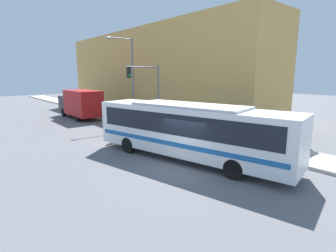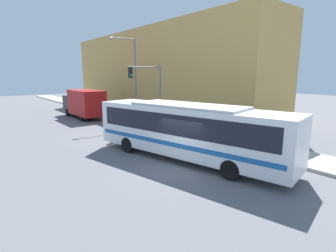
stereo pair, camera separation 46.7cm
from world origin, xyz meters
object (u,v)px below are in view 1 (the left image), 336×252
Objects in this scene: delivery_truck at (80,103)px; street_lamp at (129,73)px; fire_hydrant at (182,127)px; pedestrian_near_corner at (136,111)px; parking_meter at (157,116)px; city_bus at (189,128)px; traffic_light_pole at (148,85)px.

street_lamp is (3.06, -5.50, 3.28)m from delivery_truck.
pedestrian_near_corner reaches higher than fire_hydrant.
delivery_truck is at bearing 119.07° from street_lamp.
street_lamp is at bearing 91.56° from parking_meter.
delivery_truck is 4.61× the size of pedestrian_near_corner.
parking_meter is at bearing 51.11° from city_bus.
street_lamp is (-0.12, 7.65, 4.41)m from fire_hydrant.
delivery_truck reaches higher than parking_meter.
city_bus is at bearing -107.72° from street_lamp.
city_bus reaches higher than pedestrian_near_corner.
street_lamp reaches higher than fire_hydrant.
street_lamp is at bearing 78.97° from traffic_light_pole.
delivery_truck is 10.38m from parking_meter.
fire_hydrant is at bearing -73.86° from traffic_light_pole.
parking_meter is at bearing -88.44° from street_lamp.
city_bus reaches higher than parking_meter.
delivery_truck is at bearing 107.85° from parking_meter.
traffic_light_pole reaches higher than delivery_truck.
parking_meter is 5.84m from street_lamp.
city_bus is at bearing -93.09° from delivery_truck.
city_bus is at bearing -116.67° from parking_meter.
pedestrian_near_corner is (4.08, -5.02, -0.72)m from delivery_truck.
pedestrian_near_corner is at bearing 24.80° from street_lamp.
pedestrian_near_corner is (1.87, 4.80, -2.88)m from traffic_light_pole.
city_bus reaches higher than delivery_truck.
pedestrian_near_corner is at bearing 79.36° from parking_meter.
traffic_light_pole is (2.21, -9.83, 2.17)m from delivery_truck.
parking_meter is at bearing -100.64° from pedestrian_near_corner.
delivery_truck is at bearing 74.69° from city_bus.
street_lamp is (4.03, 12.63, 3.14)m from city_bus.
street_lamp is at bearing 90.89° from fire_hydrant.
city_bus is 6.61m from fire_hydrant.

